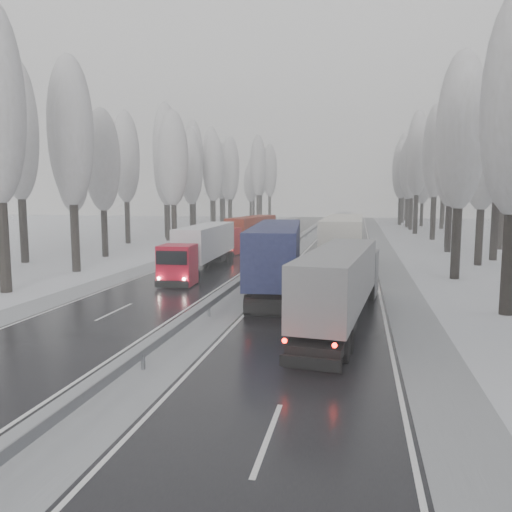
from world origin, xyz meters
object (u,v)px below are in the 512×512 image
(truck_grey_tarp, at_px, (342,279))
(truck_red_red, at_px, (249,230))
(truck_blue_box, at_px, (277,252))
(truck_cream_box, at_px, (344,240))
(truck_red_white, at_px, (203,245))
(box_truck_distant, at_px, (343,219))

(truck_grey_tarp, distance_m, truck_red_red, 34.22)
(truck_blue_box, bearing_deg, truck_grey_tarp, -65.33)
(truck_cream_box, distance_m, truck_red_white, 11.37)
(truck_red_red, bearing_deg, truck_cream_box, -47.36)
(truck_red_red, bearing_deg, truck_blue_box, -66.23)
(truck_blue_box, relative_size, truck_red_white, 1.18)
(truck_blue_box, relative_size, truck_red_red, 1.18)
(box_truck_distant, xyz_separation_m, truck_red_white, (-9.36, -59.91, 0.66))
(truck_grey_tarp, distance_m, box_truck_distant, 74.30)
(truck_grey_tarp, relative_size, truck_red_white, 1.00)
(box_truck_distant, height_order, truck_red_red, truck_red_red)
(truck_grey_tarp, relative_size, box_truck_distant, 1.81)
(truck_cream_box, bearing_deg, truck_blue_box, -113.80)
(truck_grey_tarp, height_order, truck_blue_box, truck_blue_box)
(truck_blue_box, height_order, truck_red_white, truck_blue_box)
(truck_red_white, relative_size, truck_red_red, 1.00)
(truck_grey_tarp, height_order, truck_cream_box, truck_cream_box)
(truck_cream_box, height_order, box_truck_distant, truck_cream_box)
(truck_blue_box, distance_m, truck_red_red, 25.78)
(truck_red_white, bearing_deg, truck_cream_box, 6.84)
(truck_blue_box, bearing_deg, truck_red_red, 100.68)
(truck_grey_tarp, height_order, truck_red_white, truck_grey_tarp)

